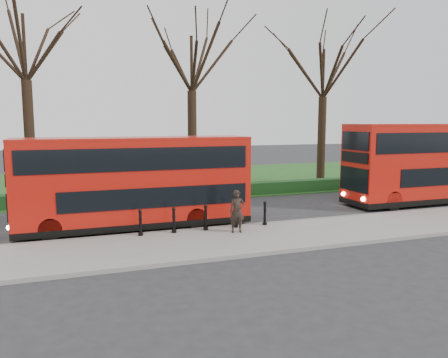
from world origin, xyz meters
name	(u,v)px	position (x,y,z in m)	size (l,w,h in m)	color
ground	(209,225)	(0.00, 0.00, 0.00)	(120.00, 120.00, 0.00)	#28282B
pavement	(233,240)	(0.00, -3.00, 0.07)	(60.00, 4.00, 0.15)	gray
kerb	(216,229)	(0.00, -1.00, 0.07)	(60.00, 0.25, 0.16)	slate
grass_verge	(150,182)	(0.00, 15.00, 0.03)	(60.00, 18.00, 0.06)	#194A18
hedge	(175,193)	(0.00, 6.80, 0.40)	(60.00, 0.90, 0.80)	black
yellow_line_outer	(214,229)	(0.00, -0.70, 0.01)	(60.00, 0.10, 0.01)	yellow
yellow_line_inner	(213,227)	(0.00, -0.50, 0.01)	(60.00, 0.10, 0.01)	yellow
tree_left	(24,40)	(-8.00, 10.00, 9.31)	(8.19, 8.19, 12.80)	black
tree_mid	(191,58)	(2.00, 10.00, 8.79)	(7.74, 7.74, 12.09)	black
tree_right	(324,68)	(12.00, 10.00, 8.52)	(7.50, 7.50, 11.73)	black
bollard_row	(206,218)	(-0.58, -1.35, 0.65)	(5.56, 0.15, 1.00)	black
bus_lead	(136,183)	(-3.15, 0.63, 2.00)	(9.97, 2.29, 3.96)	#B3150C
bus_rear	(437,163)	(14.05, 1.02, 2.27)	(11.31, 2.60, 4.50)	#B3150C
pedestrian	(237,211)	(0.51, -2.15, 1.02)	(0.63, 0.42, 1.74)	black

